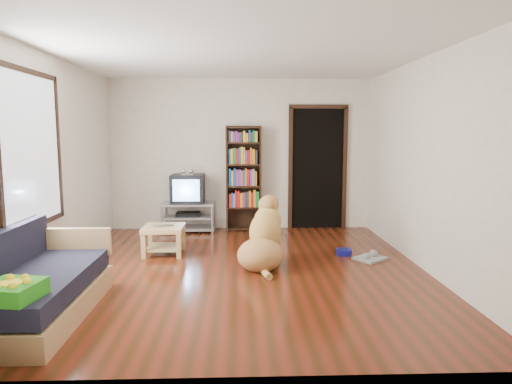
{
  "coord_description": "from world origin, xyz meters",
  "views": [
    {
      "loc": [
        -0.01,
        -5.47,
        1.68
      ],
      "look_at": [
        0.2,
        0.52,
        0.9
      ],
      "focal_mm": 32.0,
      "sensor_mm": 36.0,
      "label": 1
    }
  ],
  "objects_px": {
    "dog_bowl": "(344,252)",
    "dog": "(264,240)",
    "tv_stand": "(188,216)",
    "laptop": "(163,226)",
    "grey_rag": "(370,258)",
    "coffee_table": "(164,234)",
    "sofa": "(37,289)",
    "bookshelf": "(244,173)",
    "crt_tv": "(188,188)",
    "green_cushion": "(12,291)"
  },
  "relations": [
    {
      "from": "coffee_table",
      "to": "dog",
      "type": "xyz_separation_m",
      "value": [
        1.36,
        -0.58,
        0.05
      ]
    },
    {
      "from": "grey_rag",
      "to": "dog",
      "type": "distance_m",
      "value": 1.49
    },
    {
      "from": "green_cushion",
      "to": "crt_tv",
      "type": "bearing_deg",
      "value": 88.77
    },
    {
      "from": "sofa",
      "to": "dog_bowl",
      "type": "bearing_deg",
      "value": 31.56
    },
    {
      "from": "laptop",
      "to": "grey_rag",
      "type": "relative_size",
      "value": 0.7
    },
    {
      "from": "bookshelf",
      "to": "sofa",
      "type": "relative_size",
      "value": 1.0
    },
    {
      "from": "tv_stand",
      "to": "dog",
      "type": "distance_m",
      "value": 2.38
    },
    {
      "from": "green_cushion",
      "to": "coffee_table",
      "type": "height_order",
      "value": "green_cushion"
    },
    {
      "from": "dog_bowl",
      "to": "grey_rag",
      "type": "height_order",
      "value": "dog_bowl"
    },
    {
      "from": "sofa",
      "to": "tv_stand",
      "type": "bearing_deg",
      "value": 74.98
    },
    {
      "from": "bookshelf",
      "to": "sofa",
      "type": "xyz_separation_m",
      "value": [
        -1.92,
        -3.72,
        -0.74
      ]
    },
    {
      "from": "laptop",
      "to": "dog",
      "type": "height_order",
      "value": "dog"
    },
    {
      "from": "coffee_table",
      "to": "sofa",
      "type": "bearing_deg",
      "value": -110.5
    },
    {
      "from": "dog_bowl",
      "to": "laptop",
      "type": "bearing_deg",
      "value": 177.99
    },
    {
      "from": "dog_bowl",
      "to": "coffee_table",
      "type": "xyz_separation_m",
      "value": [
        -2.5,
        0.12,
        0.24
      ]
    },
    {
      "from": "grey_rag",
      "to": "tv_stand",
      "type": "relative_size",
      "value": 0.44
    },
    {
      "from": "sofa",
      "to": "coffee_table",
      "type": "xyz_separation_m",
      "value": [
        0.8,
        2.14,
        0.02
      ]
    },
    {
      "from": "dog_bowl",
      "to": "crt_tv",
      "type": "xyz_separation_m",
      "value": [
        -2.33,
        1.63,
        0.7
      ]
    },
    {
      "from": "laptop",
      "to": "coffee_table",
      "type": "relative_size",
      "value": 0.51
    },
    {
      "from": "green_cushion",
      "to": "coffee_table",
      "type": "relative_size",
      "value": 0.7
    },
    {
      "from": "green_cushion",
      "to": "dog_bowl",
      "type": "height_order",
      "value": "green_cushion"
    },
    {
      "from": "grey_rag",
      "to": "bookshelf",
      "type": "relative_size",
      "value": 0.22
    },
    {
      "from": "green_cushion",
      "to": "dog",
      "type": "distance_m",
      "value": 3.04
    },
    {
      "from": "green_cushion",
      "to": "tv_stand",
      "type": "distance_m",
      "value": 4.4
    },
    {
      "from": "grey_rag",
      "to": "crt_tv",
      "type": "relative_size",
      "value": 0.69
    },
    {
      "from": "tv_stand",
      "to": "dog",
      "type": "bearing_deg",
      "value": -60.14
    },
    {
      "from": "sofa",
      "to": "coffee_table",
      "type": "height_order",
      "value": "sofa"
    },
    {
      "from": "coffee_table",
      "to": "bookshelf",
      "type": "bearing_deg",
      "value": 54.62
    },
    {
      "from": "grey_rag",
      "to": "crt_tv",
      "type": "distance_m",
      "value": 3.31
    },
    {
      "from": "laptop",
      "to": "bookshelf",
      "type": "bearing_deg",
      "value": 41.72
    },
    {
      "from": "sofa",
      "to": "coffee_table",
      "type": "distance_m",
      "value": 2.29
    },
    {
      "from": "crt_tv",
      "to": "dog_bowl",
      "type": "bearing_deg",
      "value": -34.96
    },
    {
      "from": "laptop",
      "to": "bookshelf",
      "type": "distance_m",
      "value": 2.05
    },
    {
      "from": "dog_bowl",
      "to": "crt_tv",
      "type": "relative_size",
      "value": 0.38
    },
    {
      "from": "dog_bowl",
      "to": "coffee_table",
      "type": "distance_m",
      "value": 2.51
    },
    {
      "from": "sofa",
      "to": "dog",
      "type": "bearing_deg",
      "value": 35.9
    },
    {
      "from": "laptop",
      "to": "dog",
      "type": "distance_m",
      "value": 1.47
    },
    {
      "from": "tv_stand",
      "to": "coffee_table",
      "type": "height_order",
      "value": "tv_stand"
    },
    {
      "from": "tv_stand",
      "to": "crt_tv",
      "type": "distance_m",
      "value": 0.47
    },
    {
      "from": "dog",
      "to": "crt_tv",
      "type": "bearing_deg",
      "value": 119.6
    },
    {
      "from": "tv_stand",
      "to": "crt_tv",
      "type": "relative_size",
      "value": 1.55
    },
    {
      "from": "grey_rag",
      "to": "crt_tv",
      "type": "bearing_deg",
      "value": 144.45
    },
    {
      "from": "dog_bowl",
      "to": "crt_tv",
      "type": "distance_m",
      "value": 2.92
    },
    {
      "from": "tv_stand",
      "to": "bookshelf",
      "type": "height_order",
      "value": "bookshelf"
    },
    {
      "from": "laptop",
      "to": "crt_tv",
      "type": "xyz_separation_m",
      "value": [
        0.17,
        1.54,
        0.33
      ]
    },
    {
      "from": "dog_bowl",
      "to": "dog",
      "type": "height_order",
      "value": "dog"
    },
    {
      "from": "laptop",
      "to": "crt_tv",
      "type": "bearing_deg",
      "value": 70.22
    },
    {
      "from": "laptop",
      "to": "tv_stand",
      "type": "relative_size",
      "value": 0.31
    },
    {
      "from": "grey_rag",
      "to": "coffee_table",
      "type": "distance_m",
      "value": 2.83
    },
    {
      "from": "laptop",
      "to": "crt_tv",
      "type": "distance_m",
      "value": 1.58
    }
  ]
}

